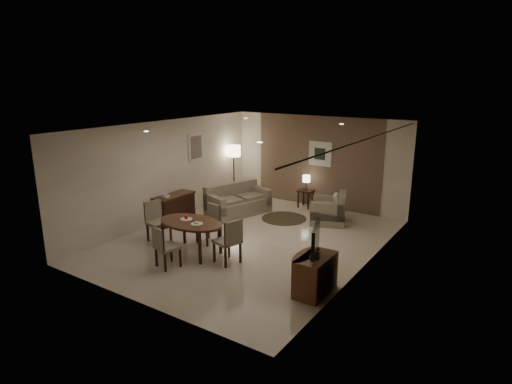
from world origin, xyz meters
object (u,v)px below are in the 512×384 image
Objects in this scene: chair_left at (159,222)px; sofa at (238,200)px; chair_right at (227,241)px; armchair at (328,208)px; chair_far at (207,224)px; console_desk at (175,208)px; dining_table at (192,237)px; tv_cabinet at (315,275)px; floor_lamp at (234,173)px; chair_near at (168,246)px; side_table at (306,199)px.

chair_left reaches higher than sofa.
chair_right is 1.05× the size of armchair.
console_desk is at bearing 167.40° from chair_far.
dining_table is 1.74× the size of chair_far.
floor_lamp is at bearing 139.42° from tv_cabinet.
dining_table reaches higher than tv_cabinet.
floor_lamp is at bearing -130.10° from chair_right.
dining_table is at bearing -146.18° from sofa.
chair_near is 5.21m from floor_lamp.
armchair is at bearing -26.88° from chair_left.
armchair is at bearing -39.11° from side_table.
console_desk is 1.34× the size of chair_far.
chair_left is 1.03× the size of armchair.
console_desk is at bearing -90.17° from floor_lamp.
floor_lamp is (-3.46, 0.46, 0.45)m from armchair.
chair_left is 2.07m from chair_right.
chair_far is (1.71, -0.68, 0.07)m from console_desk.
chair_near is 0.90× the size of chair_right.
chair_near is 1.22m from chair_right.
console_desk is at bearing 143.27° from dining_table.
dining_table is 0.96m from chair_right.
tv_cabinet is 4.90m from sofa.
armchair is 1.48m from side_table.
sofa is 1.03× the size of floor_lamp.
floor_lamp reaches higher than chair_right.
chair_right reaches higher than chair_far.
chair_left reaches higher than chair_far.
dining_table is at bearing -65.78° from floor_lamp.
chair_left reaches higher than console_desk.
chair_far is 1.16m from chair_left.
chair_left is at bearing -79.89° from floor_lamp.
chair_left is (-1.12, 0.10, 0.11)m from dining_table.
chair_far reaches higher than sofa.
floor_lamp is at bearing -54.46° from chair_near.
chair_left reaches higher than tv_cabinet.
chair_left is 0.56× the size of floor_lamp.
console_desk is 2.28m from dining_table.
console_desk is 0.70× the size of floor_lamp.
console_desk is 3.08m from chair_right.
armchair is (1.64, 3.58, 0.05)m from dining_table.
console_desk is 1.84m from chair_far.
console_desk is 3.92m from side_table.
tv_cabinet is 1.00× the size of chair_far.
sofa is at bearing 116.55° from chair_far.
sofa is at bearing 142.14° from tv_cabinet.
chair_near reaches higher than sofa.
side_table is (0.50, 4.51, -0.10)m from dining_table.
chair_near is (0.07, -0.79, 0.07)m from dining_table.
dining_table is 1.68× the size of armchair.
side_table is at bearing -80.40° from chair_near.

